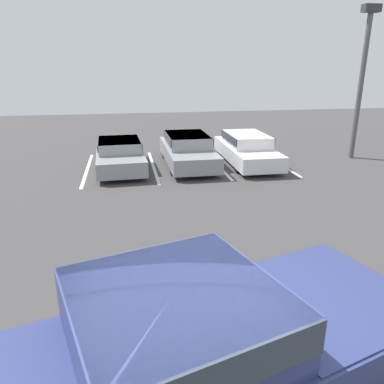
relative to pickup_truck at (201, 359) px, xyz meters
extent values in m
cube|color=white|center=(-2.20, 11.68, -0.92)|extent=(0.12, 5.14, 0.01)
cube|color=white|center=(0.41, 11.68, -0.92)|extent=(0.12, 5.14, 0.01)
cube|color=white|center=(3.02, 11.68, -0.92)|extent=(0.12, 5.14, 0.01)
cube|color=white|center=(5.64, 11.68, -0.92)|extent=(0.12, 5.14, 0.01)
cube|color=navy|center=(-0.01, 0.00, -0.18)|extent=(5.79, 3.50, 0.95)
cube|color=navy|center=(-0.27, -0.08, 0.62)|extent=(2.41, 2.36, 0.64)
cube|color=#2D3842|center=(-0.27, -0.08, 0.76)|extent=(2.39, 2.41, 0.35)
cube|color=navy|center=(1.63, 0.48, 0.25)|extent=(2.48, 2.45, 0.14)
cube|color=silver|center=(2.52, 0.74, -0.54)|extent=(0.78, 2.06, 0.28)
cylinder|color=black|center=(1.31, 1.27, -0.48)|extent=(0.94, 0.55, 0.89)
cylinder|color=#ADADB2|center=(1.31, 1.27, -0.48)|extent=(0.56, 0.45, 0.49)
cube|color=gray|center=(-0.89, 11.49, -0.47)|extent=(1.94, 4.31, 0.57)
cube|color=gray|center=(-0.90, 11.58, 0.02)|extent=(1.65, 2.27, 0.42)
cube|color=#2D3842|center=(-0.90, 11.58, 0.11)|extent=(1.71, 2.23, 0.25)
cylinder|color=black|center=(-0.08, 10.29, -0.61)|extent=(0.23, 0.63, 0.62)
cylinder|color=#ADADB2|center=(-0.08, 10.29, -0.61)|extent=(0.23, 0.35, 0.34)
cylinder|color=black|center=(-1.61, 10.23, -0.61)|extent=(0.23, 0.63, 0.62)
cylinder|color=#ADADB2|center=(-1.61, 10.23, -0.61)|extent=(0.23, 0.35, 0.34)
cylinder|color=black|center=(-0.18, 12.75, -0.61)|extent=(0.23, 0.63, 0.62)
cylinder|color=#ADADB2|center=(-0.18, 12.75, -0.61)|extent=(0.23, 0.35, 0.34)
cylinder|color=black|center=(-1.71, 12.69, -0.61)|extent=(0.23, 0.63, 0.62)
cylinder|color=#ADADB2|center=(-1.71, 12.69, -0.61)|extent=(0.23, 0.35, 0.34)
cube|color=gray|center=(1.83, 11.68, -0.45)|extent=(1.81, 4.77, 0.59)
cube|color=gray|center=(1.83, 11.78, 0.09)|extent=(1.59, 2.48, 0.49)
cube|color=#2D3842|center=(1.83, 11.78, 0.19)|extent=(1.66, 2.43, 0.29)
cylinder|color=black|center=(2.61, 10.30, -0.60)|extent=(0.22, 0.65, 0.65)
cylinder|color=#ADADB2|center=(2.61, 10.30, -0.60)|extent=(0.23, 0.36, 0.36)
cylinder|color=black|center=(1.06, 10.30, -0.60)|extent=(0.22, 0.65, 0.65)
cylinder|color=#ADADB2|center=(1.06, 10.30, -0.60)|extent=(0.23, 0.36, 0.36)
cylinder|color=black|center=(2.60, 13.07, -0.60)|extent=(0.22, 0.65, 0.65)
cylinder|color=#ADADB2|center=(2.60, 13.07, -0.60)|extent=(0.23, 0.36, 0.36)
cylinder|color=black|center=(1.05, 13.06, -0.60)|extent=(0.22, 0.65, 0.65)
cylinder|color=#ADADB2|center=(1.05, 13.06, -0.60)|extent=(0.23, 0.36, 0.36)
cube|color=silver|center=(4.29, 11.50, -0.47)|extent=(1.79, 4.73, 0.58)
cube|color=silver|center=(4.30, 11.60, 0.06)|extent=(1.54, 2.47, 0.48)
cube|color=#2D3842|center=(4.30, 11.60, 0.16)|extent=(1.61, 2.42, 0.29)
cylinder|color=black|center=(5.01, 10.12, -0.62)|extent=(0.21, 0.62, 0.61)
cylinder|color=#ADADB2|center=(5.01, 10.12, -0.62)|extent=(0.22, 0.34, 0.34)
cylinder|color=black|center=(3.53, 10.15, -0.62)|extent=(0.21, 0.62, 0.61)
cylinder|color=#ADADB2|center=(3.53, 10.15, -0.62)|extent=(0.22, 0.34, 0.34)
cylinder|color=black|center=(5.05, 12.85, -0.62)|extent=(0.21, 0.62, 0.61)
cylinder|color=#ADADB2|center=(5.05, 12.85, -0.62)|extent=(0.22, 0.34, 0.34)
cylinder|color=black|center=(3.58, 12.88, -0.62)|extent=(0.21, 0.62, 0.61)
cylinder|color=#ADADB2|center=(3.58, 12.88, -0.62)|extent=(0.22, 0.34, 0.34)
cylinder|color=#515156|center=(9.21, 11.66, 2.02)|extent=(0.21, 0.21, 5.89)
cube|color=#333338|center=(9.21, 11.66, 5.12)|extent=(0.70, 0.36, 0.30)
cube|color=#B7B2A8|center=(4.02, 14.79, -0.85)|extent=(1.71, 0.20, 0.14)
camera|label=1|loc=(-0.66, -3.12, 2.95)|focal=35.00mm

